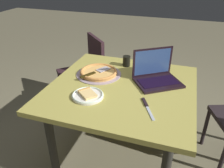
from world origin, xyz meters
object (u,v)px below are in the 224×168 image
at_px(laptop, 156,76).
at_px(drink_cup, 127,61).
at_px(pizza_tray, 99,72).
at_px(chair_far, 86,69).
at_px(pizza_plate, 88,95).
at_px(dining_table, 122,96).
at_px(table_knife, 147,106).

distance_m(laptop, drink_cup, 0.37).
bearing_deg(laptop, pizza_tray, 93.60).
bearing_deg(drink_cup, chair_far, 59.97).
bearing_deg(pizza_plate, dining_table, -39.54).
relative_size(laptop, table_knife, 1.84).
bearing_deg(pizza_plate, laptop, -47.73).
bearing_deg(chair_far, table_knife, -136.64).
distance_m(dining_table, chair_far, 0.96).
height_order(dining_table, pizza_tray, pizza_tray).
distance_m(dining_table, laptop, 0.32).
bearing_deg(pizza_plate, chair_far, 25.72).
height_order(laptop, drink_cup, laptop).
bearing_deg(laptop, table_knife, 179.95).
xyz_separation_m(laptop, drink_cup, (0.22, 0.30, -0.00)).
relative_size(laptop, chair_far, 0.49).
bearing_deg(dining_table, laptop, -56.26).
height_order(pizza_plate, pizza_tray, pizza_tray).
distance_m(laptop, pizza_plate, 0.57).
height_order(pizza_plate, chair_far, chair_far).
bearing_deg(drink_cup, laptop, -125.78).
relative_size(dining_table, laptop, 2.59).
bearing_deg(chair_far, pizza_plate, -154.28).
distance_m(dining_table, table_knife, 0.34).
bearing_deg(pizza_tray, drink_cup, -35.39).
relative_size(laptop, pizza_plate, 1.86).
distance_m(laptop, chair_far, 1.08).
bearing_deg(pizza_tray, pizza_plate, -171.19).
bearing_deg(drink_cup, dining_table, -169.92).
bearing_deg(laptop, dining_table, 123.74).
xyz_separation_m(pizza_plate, pizza_tray, (0.35, 0.05, 0.01)).
height_order(pizza_plate, table_knife, pizza_plate).
bearing_deg(chair_far, pizza_tray, -145.69).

